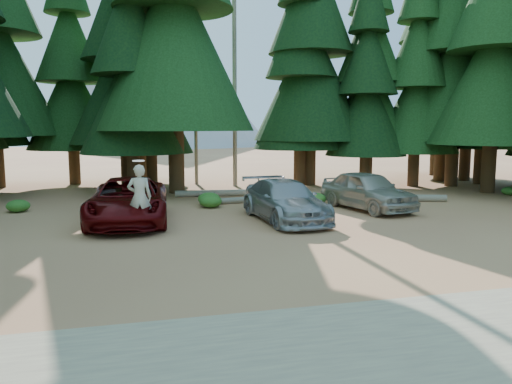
% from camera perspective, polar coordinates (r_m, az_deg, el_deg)
% --- Properties ---
extents(ground, '(160.00, 160.00, 0.00)m').
position_cam_1_polar(ground, '(14.44, 6.43, -5.92)').
color(ground, '#B3704C').
rests_on(ground, ground).
extents(gravel_strip, '(26.00, 3.50, 0.01)m').
position_cam_1_polar(gravel_strip, '(8.94, 21.82, -14.86)').
color(gravel_strip, gray).
rests_on(gravel_strip, ground).
extents(forest_belt_north, '(36.00, 7.00, 22.00)m').
position_cam_1_polar(forest_belt_north, '(28.76, -4.16, 0.76)').
color(forest_belt_north, black).
rests_on(forest_belt_north, ground).
extents(snag_front, '(0.24, 0.24, 12.00)m').
position_cam_1_polar(snag_front, '(28.36, -2.46, 12.82)').
color(snag_front, slate).
rests_on(snag_front, ground).
extents(snag_back, '(0.20, 0.20, 10.00)m').
position_cam_1_polar(snag_back, '(29.43, -6.94, 10.62)').
color(snag_back, slate).
rests_on(snag_back, ground).
extents(mountain_peak, '(48.00, 50.00, 28.00)m').
position_cam_1_polar(mountain_peak, '(101.83, -13.16, 12.49)').
color(mountain_peak, gray).
rests_on(mountain_peak, ground).
extents(red_pickup, '(2.99, 5.82, 1.57)m').
position_cam_1_polar(red_pickup, '(17.86, -14.38, -0.97)').
color(red_pickup, '#530709').
rests_on(red_pickup, ground).
extents(silver_minivan_center, '(2.39, 5.09, 1.44)m').
position_cam_1_polar(silver_minivan_center, '(17.82, 3.33, -0.99)').
color(silver_minivan_center, '#A4A7AC').
rests_on(silver_minivan_center, ground).
extents(silver_minivan_right, '(2.73, 4.88, 1.57)m').
position_cam_1_polar(silver_minivan_right, '(20.67, 12.61, 0.19)').
color(silver_minivan_right, '#B7B0A3').
rests_on(silver_minivan_right, ground).
extents(frisbee_player, '(0.78, 0.55, 2.13)m').
position_cam_1_polar(frisbee_player, '(15.69, -13.16, -0.54)').
color(frisbee_player, beige).
rests_on(frisbee_player, ground).
extents(log_left, '(3.72, 0.73, 0.27)m').
position_cam_1_polar(log_left, '(22.15, -0.53, -0.87)').
color(log_left, slate).
rests_on(log_left, ground).
extents(log_mid, '(3.87, 0.67, 0.32)m').
position_cam_1_polar(log_mid, '(24.17, -4.67, -0.13)').
color(log_mid, slate).
rests_on(log_mid, ground).
extents(log_right, '(4.75, 1.90, 0.31)m').
position_cam_1_polar(log_right, '(23.35, 15.12, -0.63)').
color(log_right, slate).
rests_on(log_right, ground).
extents(shrub_far_left, '(0.89, 0.89, 0.49)m').
position_cam_1_polar(shrub_far_left, '(21.77, -25.54, -1.44)').
color(shrub_far_left, '#2A671F').
rests_on(shrub_far_left, ground).
extents(shrub_left, '(0.96, 0.96, 0.53)m').
position_cam_1_polar(shrub_left, '(21.58, -5.39, -0.76)').
color(shrub_left, '#2A671F').
rests_on(shrub_left, ground).
extents(shrub_center_left, '(1.00, 1.00, 0.55)m').
position_cam_1_polar(shrub_center_left, '(20.51, 0.76, -1.12)').
color(shrub_center_left, '#2A671F').
rests_on(shrub_center_left, ground).
extents(shrub_center_right, '(0.95, 0.95, 0.52)m').
position_cam_1_polar(shrub_center_right, '(20.82, -5.22, -1.07)').
color(shrub_center_right, '#2A671F').
rests_on(shrub_center_right, ground).
extents(shrub_right, '(0.96, 0.96, 0.53)m').
position_cam_1_polar(shrub_right, '(21.60, 6.76, -0.78)').
color(shrub_right, '#2A671F').
rests_on(shrub_right, ground).
extents(shrub_far_right, '(0.87, 0.87, 0.48)m').
position_cam_1_polar(shrub_far_right, '(24.66, 10.72, 0.11)').
color(shrub_far_right, '#2A671F').
rests_on(shrub_far_right, ground).
extents(shrub_edge_east, '(0.74, 0.74, 0.41)m').
position_cam_1_polar(shrub_edge_east, '(27.54, 26.97, 0.10)').
color(shrub_edge_east, '#2A671F').
rests_on(shrub_edge_east, ground).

